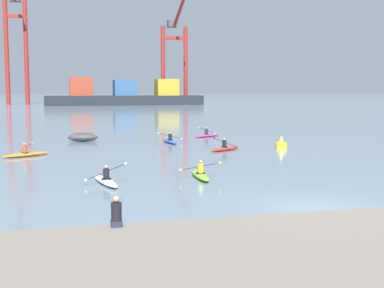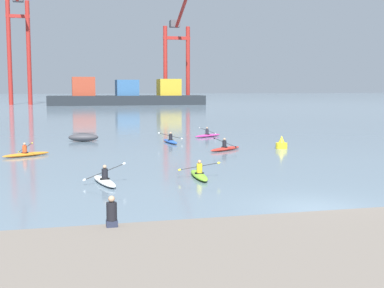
% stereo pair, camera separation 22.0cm
% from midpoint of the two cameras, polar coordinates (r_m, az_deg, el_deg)
% --- Properties ---
extents(ground_plane, '(800.00, 800.00, 0.00)m').
position_cam_midpoint_polar(ground_plane, '(20.88, 13.52, -6.92)').
color(ground_plane, slate).
extents(container_barge, '(42.17, 8.73, 7.51)m').
position_cam_midpoint_polar(container_barge, '(142.43, -7.17, 5.29)').
color(container_barge, '#1E2328').
rests_on(container_barge, ground).
extents(gantry_crane_west, '(6.30, 20.58, 38.62)m').
position_cam_midpoint_polar(gantry_crane_west, '(151.59, -18.55, 11.37)').
color(gantry_crane_west, maroon).
rests_on(gantry_crane_west, ground).
extents(gantry_crane_west_mid, '(7.92, 21.86, 31.28)m').
position_cam_midpoint_polar(gantry_crane_west_mid, '(151.57, -1.58, 10.47)').
color(gantry_crane_west_mid, maroon).
rests_on(gantry_crane_west_mid, ground).
extents(capsized_dinghy, '(2.73, 1.45, 0.76)m').
position_cam_midpoint_polar(capsized_dinghy, '(46.35, -11.73, 0.72)').
color(capsized_dinghy, '#38383D').
rests_on(capsized_dinghy, ground).
extents(channel_buoy, '(0.90, 0.90, 1.00)m').
position_cam_midpoint_polar(channel_buoy, '(40.60, 9.99, 0.01)').
color(channel_buoy, yellow).
rests_on(channel_buoy, ground).
extents(kayak_blue, '(2.22, 3.44, 0.95)m').
position_cam_midpoint_polar(kayak_blue, '(44.09, -2.26, 0.34)').
color(kayak_blue, '#2856B2').
rests_on(kayak_blue, ground).
extents(kayak_red, '(3.15, 2.41, 0.95)m').
position_cam_midpoint_polar(kayak_red, '(38.83, 3.83, -0.47)').
color(kayak_red, red).
rests_on(kayak_red, ground).
extents(kayak_magenta, '(3.22, 2.27, 0.95)m').
position_cam_midpoint_polar(kayak_magenta, '(49.53, 1.86, 0.99)').
color(kayak_magenta, '#C13384').
rests_on(kayak_magenta, ground).
extents(kayak_white, '(2.17, 3.45, 1.02)m').
position_cam_midpoint_polar(kayak_white, '(25.70, -9.38, -3.97)').
color(kayak_white, silver).
rests_on(kayak_white, ground).
extents(kayak_lime, '(2.27, 3.43, 0.95)m').
position_cam_midpoint_polar(kayak_lime, '(27.05, 1.02, -3.38)').
color(kayak_lime, '#7ABC2D').
rests_on(kayak_lime, ground).
extents(kayak_orange, '(3.23, 2.25, 1.08)m').
position_cam_midpoint_polar(kayak_orange, '(37.20, -17.64, -1.04)').
color(kayak_orange, orange).
rests_on(kayak_orange, ground).
extents(seated_onlooker, '(0.32, 0.30, 0.90)m').
position_cam_midpoint_polar(seated_onlooker, '(14.98, -8.42, -7.52)').
color(seated_onlooker, '#23283D').
rests_on(seated_onlooker, stone_quay).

